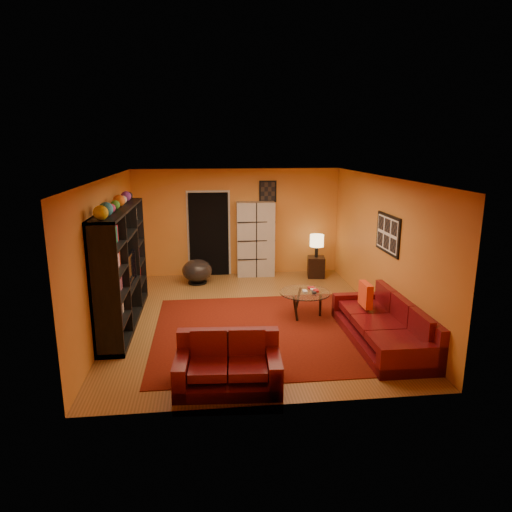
{
  "coord_description": "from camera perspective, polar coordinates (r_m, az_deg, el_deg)",
  "views": [
    {
      "loc": [
        -0.78,
        -8.03,
        3.17
      ],
      "look_at": [
        0.14,
        0.1,
        1.16
      ],
      "focal_mm": 32.0,
      "sensor_mm": 36.0,
      "label": 1
    }
  ],
  "objects": [
    {
      "name": "floor",
      "position": [
        8.67,
        -0.83,
        -7.63
      ],
      "size": [
        6.0,
        6.0,
        0.0
      ],
      "primitive_type": "plane",
      "color": "brown",
      "rests_on": "ground"
    },
    {
      "name": "entertainment_unit",
      "position": [
        8.44,
        -16.42,
        -1.3
      ],
      "size": [
        0.45,
        3.0,
        2.1
      ],
      "primitive_type": "cube",
      "color": "black",
      "rests_on": "floor"
    },
    {
      "name": "loveseat",
      "position": [
        6.31,
        -3.51,
        -13.39
      ],
      "size": [
        1.45,
        0.93,
        0.85
      ],
      "rotation": [
        0.0,
        0.0,
        1.51
      ],
      "color": "#530B11",
      "rests_on": "rug"
    },
    {
      "name": "bowl_chair",
      "position": [
        10.69,
        -7.36,
        -1.84
      ],
      "size": [
        0.7,
        0.7,
        0.57
      ],
      "color": "black",
      "rests_on": "floor"
    },
    {
      "name": "doorway",
      "position": [
        11.2,
        -5.91,
        2.69
      ],
      "size": [
        0.95,
        0.1,
        2.04
      ],
      "primitive_type": "cube",
      "color": "black",
      "rests_on": "floor"
    },
    {
      "name": "wall_art_back",
      "position": [
        11.17,
        1.49,
        8.08
      ],
      "size": [
        0.42,
        0.03,
        0.52
      ],
      "primitive_type": "cube",
      "color": "black",
      "rests_on": "wall_back"
    },
    {
      "name": "wall_back",
      "position": [
        11.21,
        -2.36,
        4.22
      ],
      "size": [
        6.0,
        0.0,
        6.0
      ],
      "primitive_type": "plane",
      "rotation": [
        1.57,
        0.0,
        0.0
      ],
      "color": "orange",
      "rests_on": "floor"
    },
    {
      "name": "throw_pillow",
      "position": [
        8.15,
        13.54,
        -4.73
      ],
      "size": [
        0.12,
        0.42,
        0.42
      ],
      "primitive_type": "cube",
      "color": "#FF471C",
      "rests_on": "sofa"
    },
    {
      "name": "tv",
      "position": [
        8.49,
        -16.0,
        -1.6
      ],
      "size": [
        0.93,
        0.12,
        0.54
      ],
      "primitive_type": "imported",
      "rotation": [
        0.0,
        0.0,
        1.57
      ],
      "color": "black",
      "rests_on": "entertainment_unit"
    },
    {
      "name": "wall_right",
      "position": [
        8.87,
        15.43,
        1.16
      ],
      "size": [
        0.0,
        6.0,
        6.0
      ],
      "primitive_type": "plane",
      "rotation": [
        1.57,
        0.0,
        -1.57
      ],
      "color": "orange",
      "rests_on": "floor"
    },
    {
      "name": "sofa",
      "position": [
        7.84,
        16.16,
        -8.37
      ],
      "size": [
        1.02,
        2.47,
        0.85
      ],
      "rotation": [
        0.0,
        0.0,
        -0.0
      ],
      "color": "#530B11",
      "rests_on": "rug"
    },
    {
      "name": "storage_cabinet",
      "position": [
        11.13,
        -0.05,
        2.12
      ],
      "size": [
        0.93,
        0.44,
        1.82
      ],
      "primitive_type": "cube",
      "rotation": [
        0.0,
        0.0,
        -0.04
      ],
      "color": "#B0ACA2",
      "rests_on": "floor"
    },
    {
      "name": "table_lamp",
      "position": [
        11.07,
        7.61,
        1.85
      ],
      "size": [
        0.33,
        0.33,
        0.55
      ],
      "color": "black",
      "rests_on": "side_table"
    },
    {
      "name": "ceiling",
      "position": [
        8.09,
        -0.89,
        9.78
      ],
      "size": [
        6.0,
        6.0,
        0.0
      ],
      "primitive_type": "plane",
      "rotation": [
        3.14,
        0.0,
        0.0
      ],
      "color": "white",
      "rests_on": "wall_back"
    },
    {
      "name": "wall_front",
      "position": [
        5.42,
        2.27,
        -6.37
      ],
      "size": [
        6.0,
        0.0,
        6.0
      ],
      "primitive_type": "plane",
      "rotation": [
        -1.57,
        0.0,
        0.0
      ],
      "color": "orange",
      "rests_on": "floor"
    },
    {
      "name": "wall_left",
      "position": [
        8.42,
        -18.04,
        0.3
      ],
      "size": [
        0.0,
        6.0,
        6.0
      ],
      "primitive_type": "plane",
      "rotation": [
        1.57,
        0.0,
        1.57
      ],
      "color": "orange",
      "rests_on": "floor"
    },
    {
      "name": "side_table",
      "position": [
        11.22,
        7.51,
        -1.37
      ],
      "size": [
        0.46,
        0.46,
        0.5
      ],
      "primitive_type": "cube",
      "rotation": [
        0.0,
        0.0,
        -0.15
      ],
      "color": "black",
      "rests_on": "floor"
    },
    {
      "name": "coffee_table",
      "position": [
        8.6,
        6.12,
        -4.82
      ],
      "size": [
        0.95,
        0.95,
        0.47
      ],
      "rotation": [
        0.0,
        0.0,
        -0.29
      ],
      "color": "silver",
      "rests_on": "floor"
    },
    {
      "name": "wall_art_right",
      "position": [
        8.53,
        16.17,
        2.68
      ],
      "size": [
        0.03,
        1.0,
        0.7
      ],
      "primitive_type": "cube",
      "color": "black",
      "rests_on": "wall_right"
    },
    {
      "name": "rug",
      "position": [
        8.03,
        0.39,
        -9.38
      ],
      "size": [
        3.6,
        3.6,
        0.01
      ],
      "primitive_type": "cube",
      "color": "#4E1009",
      "rests_on": "floor"
    }
  ]
}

